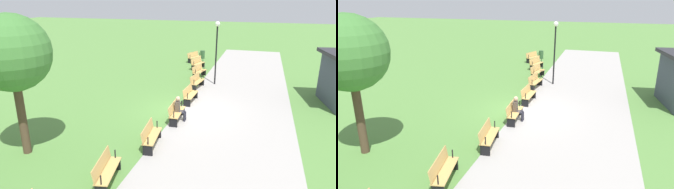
% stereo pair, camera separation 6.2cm
% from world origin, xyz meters
% --- Properties ---
extents(ground_plane, '(120.00, 120.00, 0.00)m').
position_xyz_m(ground_plane, '(0.00, 0.00, 0.00)').
color(ground_plane, '#54843D').
extents(path_paving, '(39.71, 5.66, 0.01)m').
position_xyz_m(path_paving, '(0.00, 2.49, 0.00)').
color(path_paving, '#A39E99').
rests_on(path_paving, ground).
extents(bench_0, '(1.71, 1.04, 0.89)m').
position_xyz_m(bench_0, '(-12.20, -2.37, 0.47)').
color(bench_0, tan).
rests_on(bench_0, ground).
extents(bench_1, '(1.71, 0.93, 0.89)m').
position_xyz_m(bench_1, '(-9.58, -1.47, 0.47)').
color(bench_1, tan).
rests_on(bench_1, ground).
extents(bench_2, '(1.71, 0.80, 0.89)m').
position_xyz_m(bench_2, '(-6.89, -0.78, 0.47)').
color(bench_2, tan).
rests_on(bench_2, ground).
extents(bench_3, '(1.69, 0.67, 0.89)m').
position_xyz_m(bench_3, '(-4.15, -0.33, 0.47)').
color(bench_3, tan).
rests_on(bench_3, ground).
extents(bench_4, '(1.66, 0.54, 0.89)m').
position_xyz_m(bench_4, '(-1.39, -0.10, 0.47)').
color(bench_4, tan).
rests_on(bench_4, ground).
extents(bench_5, '(1.66, 0.54, 0.89)m').
position_xyz_m(bench_5, '(1.39, -0.10, 0.47)').
color(bench_5, tan).
rests_on(bench_5, ground).
extents(bench_6, '(1.69, 0.67, 0.89)m').
position_xyz_m(bench_6, '(4.15, -0.33, 0.47)').
color(bench_6, tan).
rests_on(bench_6, ground).
extents(bench_7, '(1.71, 0.80, 0.89)m').
position_xyz_m(bench_7, '(6.89, -0.78, 0.47)').
color(bench_7, tan).
rests_on(bench_7, ground).
extents(person_seated, '(0.33, 0.53, 1.20)m').
position_xyz_m(person_seated, '(1.29, 0.04, 0.64)').
color(person_seated, '#4C4238').
rests_on(person_seated, ground).
extents(tree_1, '(2.71, 2.71, 5.20)m').
position_xyz_m(tree_1, '(6.08, -4.64, 3.81)').
color(tree_1, '#4C3828').
rests_on(tree_1, ground).
extents(lamp_post, '(0.32, 0.32, 4.18)m').
position_xyz_m(lamp_post, '(-5.51, 0.64, 2.89)').
color(lamp_post, black).
rests_on(lamp_post, ground).
extents(trash_bin, '(0.43, 0.43, 0.75)m').
position_xyz_m(trash_bin, '(-14.00, -1.94, 0.38)').
color(trash_bin, '#2D512D').
rests_on(trash_bin, ground).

